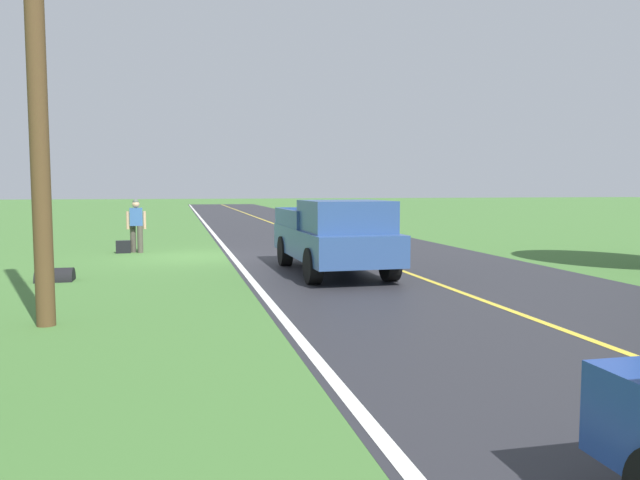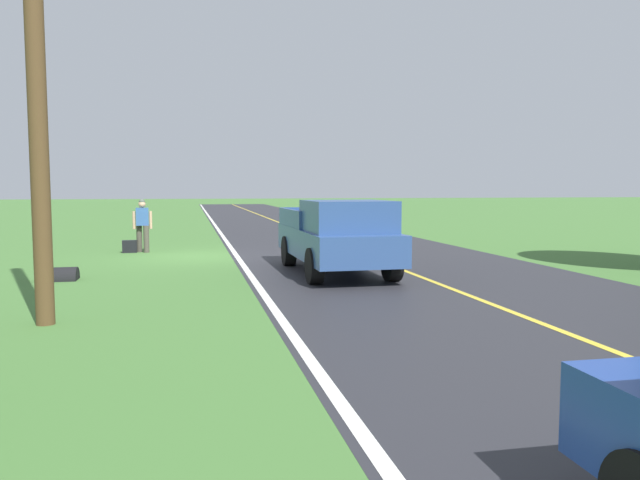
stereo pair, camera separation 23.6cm
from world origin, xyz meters
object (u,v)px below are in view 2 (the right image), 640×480
at_px(pickup_truck_passing, 338,235).
at_px(utility_pole_roadside, 35,34).
at_px(suitcase_carried, 130,246).
at_px(hitchhiker_walking, 142,222).

bearing_deg(pickup_truck_passing, utility_pole_roadside, 37.91).
distance_m(suitcase_carried, pickup_truck_passing, 8.29).
distance_m(suitcase_carried, utility_pole_roadside, 11.47).
bearing_deg(pickup_truck_passing, hitchhiker_walking, -51.15).
height_order(suitcase_carried, pickup_truck_passing, pickup_truck_passing).
xyz_separation_m(suitcase_carried, utility_pole_roadside, (0.29, 10.67, 4.20)).
bearing_deg(utility_pole_roadside, hitchhiker_walking, -93.73).
bearing_deg(suitcase_carried, hitchhiker_walking, 100.86).
relative_size(suitcase_carried, utility_pole_roadside, 0.05).
bearing_deg(suitcase_carried, utility_pole_roadside, -5.58).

